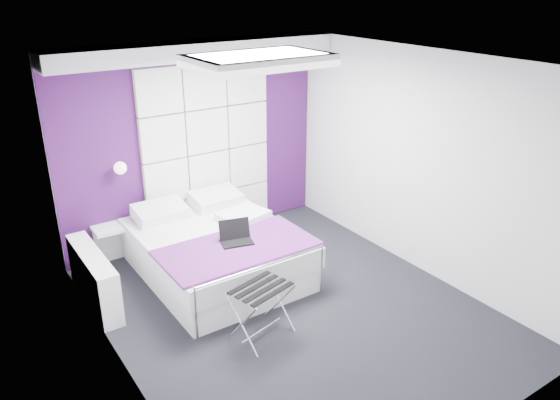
% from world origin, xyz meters
% --- Properties ---
extents(floor, '(4.40, 4.40, 0.00)m').
position_xyz_m(floor, '(0.00, 0.00, 0.00)').
color(floor, black).
rests_on(floor, ground).
extents(ceiling, '(4.40, 4.40, 0.00)m').
position_xyz_m(ceiling, '(0.00, 0.00, 2.60)').
color(ceiling, white).
rests_on(ceiling, wall_back).
extents(wall_back, '(3.60, 0.00, 3.60)m').
position_xyz_m(wall_back, '(0.00, 2.20, 1.30)').
color(wall_back, silver).
rests_on(wall_back, floor).
extents(wall_left, '(0.00, 4.40, 4.40)m').
position_xyz_m(wall_left, '(-1.80, 0.00, 1.30)').
color(wall_left, silver).
rests_on(wall_left, floor).
extents(wall_right, '(0.00, 4.40, 4.40)m').
position_xyz_m(wall_right, '(1.80, 0.00, 1.30)').
color(wall_right, silver).
rests_on(wall_right, floor).
extents(accent_wall, '(3.58, 0.02, 2.58)m').
position_xyz_m(accent_wall, '(0.00, 2.19, 1.30)').
color(accent_wall, '#3E114A').
rests_on(accent_wall, wall_back).
extents(soffit, '(3.58, 0.50, 0.20)m').
position_xyz_m(soffit, '(0.00, 1.95, 2.50)').
color(soffit, white).
rests_on(soffit, wall_back).
extents(headboard, '(1.80, 0.08, 2.30)m').
position_xyz_m(headboard, '(0.15, 2.14, 1.17)').
color(headboard, silver).
rests_on(headboard, wall_back).
extents(skylight, '(1.36, 0.86, 0.12)m').
position_xyz_m(skylight, '(0.00, 0.60, 2.55)').
color(skylight, white).
rests_on(skylight, ceiling).
extents(wall_lamp, '(0.15, 0.15, 0.15)m').
position_xyz_m(wall_lamp, '(-1.05, 2.06, 1.22)').
color(wall_lamp, white).
rests_on(wall_lamp, wall_back).
extents(radiator, '(0.22, 1.20, 0.60)m').
position_xyz_m(radiator, '(-1.69, 1.30, 0.30)').
color(radiator, white).
rests_on(radiator, floor).
extents(bed, '(1.69, 2.04, 0.72)m').
position_xyz_m(bed, '(-0.31, 1.12, 0.30)').
color(bed, white).
rests_on(bed, floor).
extents(nightstand, '(0.40, 0.31, 0.04)m').
position_xyz_m(nightstand, '(-1.26, 2.02, 0.49)').
color(nightstand, white).
rests_on(nightstand, wall_back).
extents(luggage_rack, '(0.56, 0.41, 0.55)m').
position_xyz_m(luggage_rack, '(-0.52, -0.21, 0.27)').
color(luggage_rack, silver).
rests_on(luggage_rack, floor).
extents(laptop, '(0.34, 0.25, 0.25)m').
position_xyz_m(laptop, '(-0.26, 0.74, 0.63)').
color(laptop, black).
rests_on(laptop, bed).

